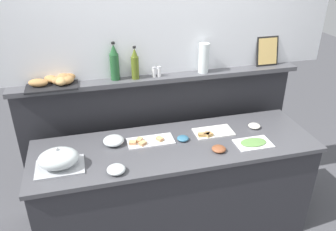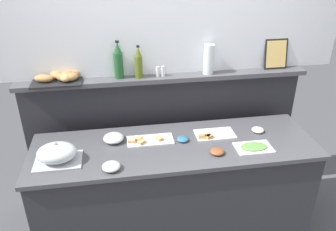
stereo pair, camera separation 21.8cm
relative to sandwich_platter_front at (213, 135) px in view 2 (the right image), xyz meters
name	(u,v)px [view 2 (the right image)]	position (x,y,z in m)	size (l,w,h in m)	color
ground_plane	(164,186)	(-0.34, 0.51, -0.91)	(12.00, 12.00, 0.00)	#4C4C51
buffet_counter	(174,189)	(-0.34, -0.09, -0.46)	(2.26, 0.70, 0.90)	#2D2D33
back_ledge_unit	(165,134)	(-0.34, 0.44, -0.22)	(2.51, 0.22, 1.31)	#2D2D33
sandwich_platter_front	(213,135)	(0.00, 0.00, 0.00)	(0.33, 0.19, 0.04)	white
sandwich_platter_side	(148,140)	(-0.54, 0.00, 0.00)	(0.37, 0.17, 0.04)	white
cold_cuts_platter	(254,147)	(0.26, -0.24, 0.00)	(0.29, 0.18, 0.02)	white
serving_cloche	(57,153)	(-1.22, -0.18, 0.06)	(0.34, 0.24, 0.17)	#B7BABF
glass_bowl_large	(111,167)	(-0.84, -0.34, 0.01)	(0.13, 0.13, 0.05)	silver
glass_bowl_medium	(114,138)	(-0.82, 0.04, 0.02)	(0.16, 0.16, 0.07)	silver
condiment_bowl_cream	(258,130)	(0.39, 0.00, 0.01)	(0.10, 0.10, 0.04)	silver
condiment_bowl_red	(217,151)	(-0.04, -0.26, 0.01)	(0.11, 0.11, 0.04)	brown
condiment_bowl_teal	(183,139)	(-0.27, -0.04, 0.01)	(0.10, 0.10, 0.03)	teal
olive_oil_bottle	(139,63)	(-0.57, 0.36, 0.53)	(0.06, 0.06, 0.28)	#56661E
wine_bottle_green	(118,61)	(-0.73, 0.38, 0.54)	(0.08, 0.08, 0.32)	#23562D
salt_shaker	(158,72)	(-0.41, 0.36, 0.44)	(0.03, 0.03, 0.09)	white
pepper_shaker	(163,71)	(-0.37, 0.36, 0.44)	(0.03, 0.03, 0.09)	white
bread_basket	(63,77)	(-1.19, 0.38, 0.44)	(0.40, 0.26, 0.08)	black
framed_picture	(276,54)	(0.66, 0.40, 0.53)	(0.21, 0.06, 0.26)	black
water_carafe	(209,59)	(0.03, 0.36, 0.53)	(0.09, 0.09, 0.26)	silver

